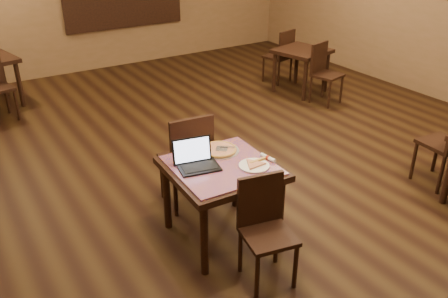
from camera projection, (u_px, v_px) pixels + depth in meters
ground at (252, 174)px, 5.54m from camera, size 10.00×10.00×0.00m
tiled_table at (222, 175)px, 4.19m from camera, size 0.96×0.96×0.76m
chair_main_near at (264, 223)px, 3.80m from camera, size 0.46×0.46×0.90m
chair_main_far at (188, 156)px, 4.69m from camera, size 0.49×0.49×1.03m
laptop at (196, 159)px, 4.10m from camera, size 0.39×0.34×0.24m
plate at (254, 166)px, 4.11m from camera, size 0.27×0.27×0.01m
pizza_slice at (254, 164)px, 4.11m from camera, size 0.23×0.23×0.02m
pizza_pan at (219, 150)px, 4.38m from camera, size 0.38×0.38×0.01m
pizza_whole at (219, 149)px, 4.38m from camera, size 0.33×0.33×0.02m
spatula at (222, 149)px, 4.37m from camera, size 0.26×0.24×0.01m
napkin_roll at (268, 158)px, 4.22m from camera, size 0.06×0.17×0.04m
other_table_a at (302, 57)px, 7.81m from camera, size 0.93×0.93×0.72m
other_table_a_chair_near at (323, 70)px, 7.42m from camera, size 0.49×0.49×0.94m
other_table_a_chair_far at (282, 53)px, 8.26m from camera, size 0.49×0.49×0.94m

